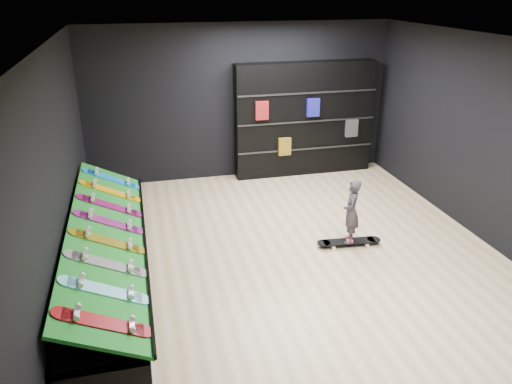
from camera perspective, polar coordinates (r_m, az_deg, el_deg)
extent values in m
cube|color=beige|center=(7.28, 4.24, -7.50)|extent=(6.00, 7.00, 0.01)
cube|color=white|center=(6.32, 5.06, 16.69)|extent=(6.00, 7.00, 0.01)
cube|color=black|center=(9.90, -1.80, 10.20)|extent=(6.00, 0.02, 3.00)
cube|color=black|center=(3.85, 21.53, -13.39)|extent=(6.00, 0.02, 3.00)
cube|color=black|center=(6.41, -21.80, 1.36)|extent=(0.02, 7.00, 3.00)
cube|color=black|center=(8.08, 25.35, 5.05)|extent=(0.02, 7.00, 3.00)
cube|color=#0F6418|center=(6.66, -16.57, -4.55)|extent=(0.92, 4.50, 0.46)
cube|color=black|center=(10.16, 5.55, 8.28)|extent=(2.82, 0.33, 2.26)
imported|color=black|center=(7.52, 10.74, -3.52)|extent=(0.23, 0.27, 0.58)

